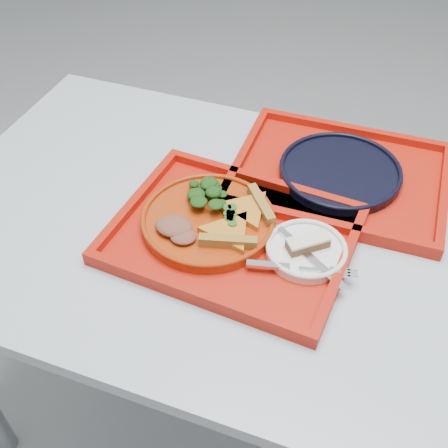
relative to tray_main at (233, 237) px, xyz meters
The scene contains 14 objects.
ground 0.77m from the tray_main, 13.44° to the left, with size 10.00×10.00×0.00m, color gray.
table 0.19m from the tray_main, 13.44° to the left, with size 1.60×0.80×0.75m.
tray_main is the anchor object (origin of this frame).
tray_far 0.29m from the tray_main, 57.90° to the left, with size 0.45×0.35×0.01m, color #AC1709.
dinner_plate 0.06m from the tray_main, 169.70° to the left, with size 0.26×0.26×0.02m, color #9D2D0A.
side_plate 0.15m from the tray_main, ahead, with size 0.15×0.15×0.01m, color white.
navy_plate 0.29m from the tray_main, 57.90° to the left, with size 0.26×0.26×0.02m, color black.
pizza_slice_a 0.04m from the tray_main, 96.09° to the right, with size 0.12×0.11×0.02m, color gold, non-canonical shape.
pizza_slice_b 0.06m from the tray_main, 80.10° to the left, with size 0.12×0.11×0.02m, color gold, non-canonical shape.
salad_heap 0.10m from the tray_main, 143.36° to the left, with size 0.09×0.08×0.04m, color black.
meat_portion 0.12m from the tray_main, 157.12° to the right, with size 0.07×0.06×0.02m, color brown.
dessert_bar 0.15m from the tray_main, ahead, with size 0.08×0.08×0.02m.
knife 0.16m from the tray_main, ahead, with size 0.18×0.02×0.01m, color silver.
fork 0.15m from the tray_main, 20.55° to the right, with size 0.18×0.02×0.01m, color silver.
Camera 1 is at (0.08, -0.76, 1.54)m, focal length 45.00 mm.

